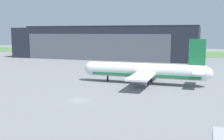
% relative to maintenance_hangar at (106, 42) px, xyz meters
% --- Properties ---
extents(ground_plane, '(440.00, 440.00, 0.00)m').
position_rel_maintenance_hangar_xyz_m(ground_plane, '(31.50, -104.72, -9.29)').
color(ground_plane, slate).
extents(grass_field_strip, '(440.00, 56.00, 0.08)m').
position_rel_maintenance_hangar_xyz_m(grass_field_strip, '(31.50, 46.48, -9.25)').
color(grass_field_strip, '#4B773C').
rests_on(grass_field_strip, ground_plane).
extents(maintenance_hangar, '(109.70, 40.10, 19.50)m').
position_rel_maintenance_hangar_xyz_m(maintenance_hangar, '(0.00, 0.00, 0.00)').
color(maintenance_hangar, '#232833').
rests_on(maintenance_hangar, ground_plane).
extents(airliner_far_left, '(39.26, 30.53, 13.66)m').
position_rel_maintenance_hangar_xyz_m(airliner_far_left, '(41.29, -79.34, -5.46)').
color(airliner_far_left, white).
rests_on(airliner_far_left, ground_plane).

